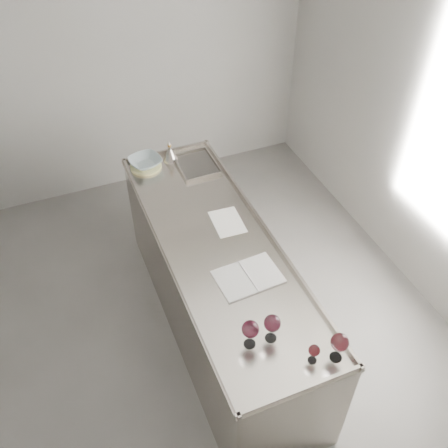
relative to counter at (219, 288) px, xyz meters
name	(u,v)px	position (x,y,z in m)	size (l,w,h in m)	color
room_shell	(154,245)	(-0.50, -0.30, 0.93)	(4.54, 5.04, 2.84)	#585653
counter	(219,288)	(0.00, 0.00, 0.00)	(0.77, 2.42, 0.97)	gray
wine_glass_left	(250,330)	(-0.13, -0.82, 0.61)	(0.10, 0.10, 0.19)	white
wine_glass_middle	(272,324)	(0.00, -0.83, 0.60)	(0.10, 0.10, 0.19)	white
wine_glass_right	(340,343)	(0.27, -1.08, 0.61)	(0.10, 0.10, 0.20)	white
wine_glass_small	(314,351)	(0.14, -1.05, 0.56)	(0.06, 0.06, 0.13)	white
notebook	(248,276)	(0.07, -0.35, 0.47)	(0.43, 0.31, 0.02)	white
loose_paper_top	(227,222)	(0.15, 0.18, 0.47)	(0.21, 0.30, 0.00)	white
trivet	(146,166)	(-0.22, 1.06, 0.48)	(0.26, 0.26, 0.02)	#E8E496
ceramic_bowl	(145,162)	(-0.22, 1.06, 0.52)	(0.26, 0.26, 0.06)	#8B9DA2
wine_funnel	(170,154)	(0.00, 1.08, 0.52)	(0.13, 0.13, 0.19)	gray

